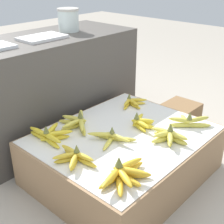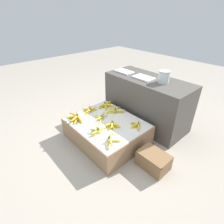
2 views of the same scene
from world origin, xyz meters
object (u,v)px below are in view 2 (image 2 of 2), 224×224
object	(u,v)px
wooden_crate	(153,160)
glass_jar	(164,77)
banana_bunch_front_right	(111,140)
banana_bunch_back_left	(106,105)
banana_bunch_front_left	(76,118)
banana_bunch_middle_midright	(112,125)
banana_bunch_back_right	(136,125)
foam_tray_white	(144,78)
banana_bunch_front_midright	(97,131)
banana_bunch_middle_left	(90,110)
banana_bunch_middle_midleft	(101,117)
banana_bunch_back_midleft	(115,110)

from	to	relation	value
wooden_crate	glass_jar	world-z (taller)	glass_jar
banana_bunch_front_right	glass_jar	distance (m)	1.09
banana_bunch_back_left	banana_bunch_front_right	bearing A→B (deg)	-36.39
banana_bunch_front_left	banana_bunch_middle_midright	distance (m)	0.51
glass_jar	banana_bunch_back_right	bearing A→B (deg)	-84.42
wooden_crate	banana_bunch_middle_midright	xyz separation A→B (m)	(-0.59, -0.09, 0.22)
banana_bunch_front_left	foam_tray_white	bearing A→B (deg)	71.70
banana_bunch_back_left	banana_bunch_front_left	bearing A→B (deg)	-89.76
banana_bunch_front_left	banana_bunch_middle_midright	bearing A→B (deg)	29.06
banana_bunch_middle_midright	banana_bunch_front_midright	bearing A→B (deg)	-98.41
wooden_crate	banana_bunch_middle_left	world-z (taller)	banana_bunch_middle_left
wooden_crate	banana_bunch_middle_left	xyz separation A→B (m)	(-1.09, -0.07, 0.21)
wooden_crate	banana_bunch_middle_midleft	distance (m)	0.86
banana_bunch_front_midright	banana_bunch_middle_left	world-z (taller)	banana_bunch_front_midright
banana_bunch_front_midright	banana_bunch_middle_left	size ratio (longest dim) A/B	0.91
banana_bunch_back_midleft	glass_jar	distance (m)	0.80
banana_bunch_back_right	glass_jar	xyz separation A→B (m)	(-0.05, 0.55, 0.49)
banana_bunch_middle_left	glass_jar	world-z (taller)	glass_jar
wooden_crate	banana_bunch_front_midright	xyz separation A→B (m)	(-0.62, -0.30, 0.22)
banana_bunch_middle_midleft	banana_bunch_back_right	xyz separation A→B (m)	(0.44, 0.21, 0.00)
banana_bunch_back_midleft	banana_bunch_middle_midright	bearing A→B (deg)	-48.36
banana_bunch_middle_left	banana_bunch_back_left	bearing A→B (deg)	78.84
banana_bunch_back_midleft	foam_tray_white	size ratio (longest dim) A/B	0.90
banana_bunch_middle_left	banana_bunch_back_right	world-z (taller)	banana_bunch_middle_left
banana_bunch_back_midleft	foam_tray_white	world-z (taller)	foam_tray_white
banana_bunch_middle_midright	banana_bunch_back_left	world-z (taller)	banana_bunch_middle_midright
banana_bunch_front_midright	banana_bunch_front_right	xyz separation A→B (m)	(0.23, 0.01, -0.00)
wooden_crate	foam_tray_white	world-z (taller)	foam_tray_white
wooden_crate	banana_bunch_middle_midleft	xyz separation A→B (m)	(-0.83, -0.07, 0.21)
banana_bunch_middle_midright	banana_bunch_back_midleft	world-z (taller)	banana_bunch_back_midleft
banana_bunch_front_left	banana_bunch_back_midleft	world-z (taller)	banana_bunch_front_left
banana_bunch_front_right	glass_jar	xyz separation A→B (m)	(-0.06, 0.98, 0.48)
banana_bunch_front_midright	banana_bunch_front_right	bearing A→B (deg)	2.00
banana_bunch_front_midright	banana_bunch_middle_midleft	size ratio (longest dim) A/B	0.90
wooden_crate	banana_bunch_front_right	size ratio (longest dim) A/B	1.51
banana_bunch_back_left	banana_bunch_back_right	size ratio (longest dim) A/B	1.32
banana_bunch_front_midright	banana_bunch_middle_left	xyz separation A→B (m)	(-0.47, 0.23, -0.00)
banana_bunch_middle_left	foam_tray_white	bearing A→B (deg)	61.80
banana_bunch_middle_left	banana_bunch_back_left	xyz separation A→B (m)	(0.05, 0.26, 0.00)
banana_bunch_middle_left	banana_bunch_front_left	bearing A→B (deg)	-78.73
banana_bunch_front_left	banana_bunch_back_right	size ratio (longest dim) A/B	1.50
wooden_crate	banana_bunch_front_midright	world-z (taller)	banana_bunch_front_midright
glass_jar	banana_bunch_back_left	bearing A→B (deg)	-140.27
banana_bunch_back_right	foam_tray_white	bearing A→B (deg)	124.47
banana_bunch_front_left	banana_bunch_middle_left	distance (m)	0.27
banana_bunch_back_right	foam_tray_white	world-z (taller)	foam_tray_white
banana_bunch_middle_left	banana_bunch_back_midleft	xyz separation A→B (m)	(0.26, 0.26, 0.00)
banana_bunch_middle_midleft	banana_bunch_back_left	distance (m)	0.34
wooden_crate	banana_bunch_middle_midright	size ratio (longest dim) A/B	2.00
wooden_crate	banana_bunch_middle_left	size ratio (longest dim) A/B	1.40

